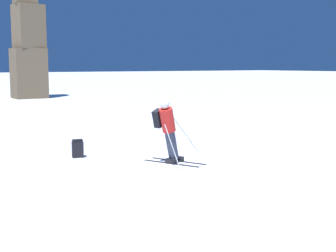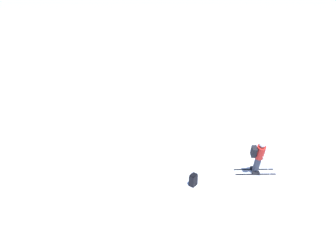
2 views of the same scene
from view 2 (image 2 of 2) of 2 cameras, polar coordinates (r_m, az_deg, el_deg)
ground_plane at (r=13.90m, az=14.65°, el=-8.30°), size 300.00×300.00×0.00m
skier at (r=13.38m, az=15.49°, el=-5.01°), size 1.47×1.70×1.75m
spare_backpack at (r=12.80m, az=4.43°, el=-9.35°), size 0.35×0.29×0.50m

